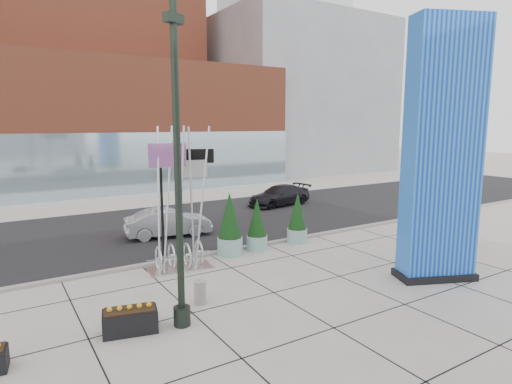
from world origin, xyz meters
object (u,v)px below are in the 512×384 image
concrete_bollard (200,292)px  overhead_street_sign (180,165)px  public_art_sculpture (179,232)px  lamp_post (179,201)px  car_silver_mid (168,223)px  blue_pylon (442,157)px

concrete_bollard → overhead_street_sign: 5.74m
public_art_sculpture → lamp_post: bearing=-105.0°
public_art_sculpture → overhead_street_sign: public_art_sculpture is taller
overhead_street_sign → car_silver_mid: (0.95, 4.14, -3.32)m
blue_pylon → car_silver_mid: blue_pylon is taller
blue_pylon → concrete_bollard: bearing=-173.5°
lamp_post → car_silver_mid: bearing=71.6°
blue_pylon → overhead_street_sign: (-7.23, 6.78, -0.50)m
car_silver_mid → lamp_post: bearing=170.8°
concrete_bollard → car_silver_mid: 8.69m
public_art_sculpture → car_silver_mid: (1.37, 4.94, -0.77)m
overhead_street_sign → car_silver_mid: overhead_street_sign is taller
public_art_sculpture → overhead_street_sign: bearing=68.6°
lamp_post → car_silver_mid: (3.15, 9.51, -2.89)m
lamp_post → overhead_street_sign: (2.20, 5.37, 0.43)m
lamp_post → public_art_sculpture: 5.34m
lamp_post → overhead_street_sign: lamp_post is taller
car_silver_mid → concrete_bollard: bearing=175.2°
public_art_sculpture → car_silver_mid: bearing=80.8°
lamp_post → overhead_street_sign: bearing=67.7°
lamp_post → public_art_sculpture: (1.78, 4.56, -2.12)m
lamp_post → car_silver_mid: 10.42m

